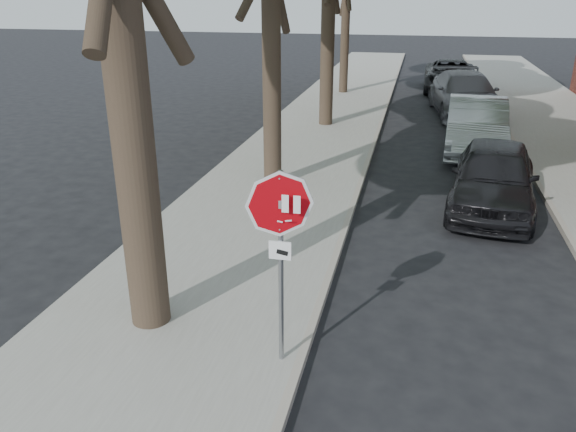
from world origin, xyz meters
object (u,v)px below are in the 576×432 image
stop_sign (280,233)px  car_a (494,177)px  car_c (465,94)px  car_b (476,126)px  car_d (451,76)px

stop_sign → car_a: bearing=63.9°
car_a → car_c: (0.00, 10.54, 0.06)m
car_c → stop_sign: bearing=-107.9°
stop_sign → car_b: bearing=74.3°
stop_sign → car_d: size_ratio=0.49×
stop_sign → car_d: stop_sign is taller
stop_sign → car_b: size_ratio=0.54×
stop_sign → car_d: (3.00, 23.10, -1.21)m
car_c → car_d: size_ratio=1.06×
stop_sign → car_b: stop_sign is taller
stop_sign → car_c: (3.30, 17.29, -1.13)m
stop_sign → car_d: 23.32m
car_a → car_d: 16.35m
car_c → car_a: bearing=-97.1°
car_d → car_c: bearing=-86.4°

